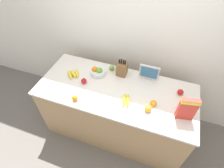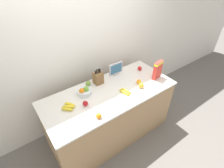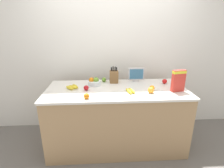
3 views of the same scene
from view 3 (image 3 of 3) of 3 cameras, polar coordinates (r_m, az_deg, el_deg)
name	(u,v)px [view 3 (image 3 of 3)]	position (r m, az deg, el deg)	size (l,w,h in m)	color
ground_plane	(116,143)	(2.93, 1.34, -18.71)	(14.00, 14.00, 0.00)	slate
wall_back	(113,55)	(3.00, 0.48, 9.57)	(9.00, 0.06, 2.60)	silver
counter	(116,117)	(2.67, 1.41, -10.84)	(1.98, 0.86, 0.92)	tan
knife_block	(114,77)	(2.71, 0.64, 2.45)	(0.13, 0.13, 0.29)	brown
small_monitor	(136,74)	(2.77, 7.93, 3.16)	(0.25, 0.03, 0.22)	#B7B7BC
cereal_box	(178,80)	(2.49, 20.87, 1.25)	(0.19, 0.09, 0.30)	red
fruit_bowl	(94,82)	(2.62, -5.81, 0.61)	(0.20, 0.20, 0.12)	silver
banana_bunch_left	(72,87)	(2.54, -12.78, -0.96)	(0.21, 0.22, 0.04)	yellow
banana_bunch_right	(130,91)	(2.35, 5.96, -2.23)	(0.13, 0.21, 0.04)	yellow
apple_rightmost	(86,88)	(2.43, -8.42, -1.27)	(0.07, 0.07, 0.07)	#A31419
apple_by_knife_block	(104,80)	(2.76, -2.65, 1.44)	(0.07, 0.07, 0.07)	#6B9E33
apple_near_bananas	(165,81)	(2.80, 16.79, 0.86)	(0.07, 0.07, 0.07)	red
orange_near_bowl	(87,96)	(2.16, -8.32, -3.94)	(0.07, 0.07, 0.07)	orange
orange_mid_right	(152,88)	(2.46, 12.92, -1.24)	(0.07, 0.07, 0.07)	orange
orange_front_center	(151,90)	(2.36, 12.58, -1.97)	(0.08, 0.08, 0.08)	orange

